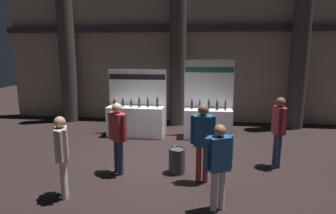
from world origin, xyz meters
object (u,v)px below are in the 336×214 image
at_px(trash_bin, 177,161).
at_px(visitor_2, 203,136).
at_px(visitor_5, 279,127).
at_px(exhibitor_booth_1, 208,120).
at_px(visitor_1, 118,132).
at_px(exhibitor_booth_0, 136,119).
at_px(visitor_4, 62,150).
at_px(visitor_3, 219,160).

height_order(trash_bin, visitor_2, visitor_2).
bearing_deg(visitor_5, trash_bin, -92.54).
distance_m(exhibitor_booth_1, trash_bin, 3.06).
height_order(visitor_1, visitor_5, visitor_5).
relative_size(trash_bin, visitor_5, 0.34).
xyz_separation_m(exhibitor_booth_0, visitor_5, (4.10, -2.17, 0.45)).
bearing_deg(visitor_1, exhibitor_booth_0, 136.70).
xyz_separation_m(exhibitor_booth_1, trash_bin, (-0.75, -2.94, -0.31)).
distance_m(visitor_1, visitor_2, 1.97).
relative_size(trash_bin, visitor_4, 0.37).
xyz_separation_m(exhibitor_booth_1, visitor_2, (-0.16, -3.36, 0.45)).
relative_size(exhibitor_booth_0, exhibitor_booth_1, 0.87).
xyz_separation_m(visitor_1, visitor_5, (3.81, 0.88, 0.02)).
relative_size(exhibitor_booth_1, visitor_4, 1.54).
bearing_deg(visitor_5, exhibitor_booth_1, -161.35).
relative_size(visitor_2, visitor_5, 0.99).
height_order(trash_bin, visitor_5, visitor_5).
bearing_deg(trash_bin, visitor_5, 15.43).
distance_m(exhibitor_booth_1, visitor_3, 4.51).
xyz_separation_m(visitor_1, visitor_4, (-0.75, -1.23, -0.04)).
xyz_separation_m(visitor_4, visitor_5, (4.56, 2.11, 0.06)).
xyz_separation_m(exhibitor_booth_1, visitor_5, (1.69, -2.27, 0.43)).
relative_size(exhibitor_booth_1, visitor_2, 1.45).
relative_size(exhibitor_booth_1, trash_bin, 4.19).
xyz_separation_m(exhibitor_booth_0, visitor_1, (0.29, -3.05, 0.43)).
height_order(visitor_2, visitor_3, visitor_2).
xyz_separation_m(exhibitor_booth_0, visitor_4, (-0.45, -4.28, 0.39)).
height_order(exhibitor_booth_0, trash_bin, exhibitor_booth_0).
height_order(exhibitor_booth_0, visitor_4, exhibitor_booth_0).
relative_size(visitor_4, visitor_5, 0.94).
bearing_deg(visitor_3, trash_bin, 93.81).
bearing_deg(visitor_3, visitor_4, 151.78).
relative_size(trash_bin, visitor_1, 0.36).
height_order(visitor_1, visitor_4, visitor_1).
bearing_deg(trash_bin, visitor_3, -60.05).
relative_size(visitor_1, visitor_5, 0.96).
xyz_separation_m(visitor_1, visitor_2, (1.96, -0.22, 0.04)).
bearing_deg(exhibitor_booth_0, visitor_5, -27.86).
xyz_separation_m(trash_bin, visitor_2, (0.60, -0.42, 0.76)).
height_order(visitor_2, visitor_4, visitor_2).
bearing_deg(exhibitor_booth_1, exhibitor_booth_0, -177.59).
xyz_separation_m(visitor_3, visitor_5, (1.55, 2.22, 0.07)).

